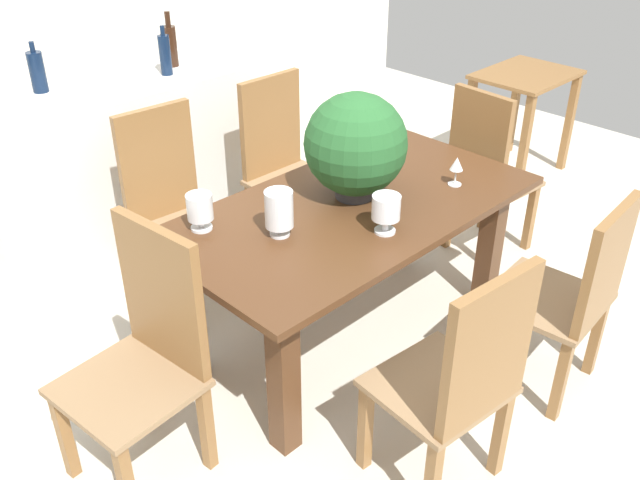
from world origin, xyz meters
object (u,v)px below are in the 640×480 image
at_px(wine_glass, 457,165).
at_px(crystal_vase_left, 200,209).
at_px(chair_near_left, 462,377).
at_px(wine_bottle_tall, 165,54).
at_px(wine_bottle_clear, 170,45).
at_px(dining_table, 352,231).
at_px(wine_bottle_green, 37,71).
at_px(flower_centerpiece, 356,145).
at_px(chair_far_right, 283,159).
at_px(chair_foot_end, 485,170).
at_px(side_table, 523,97).
at_px(chair_head_end, 148,346).
at_px(chair_far_left, 171,202).
at_px(crystal_vase_center_near, 386,209).
at_px(chair_near_right, 573,291).
at_px(crystal_vase_right, 279,210).
at_px(kitchen_counter, 122,164).

bearing_deg(wine_glass, crystal_vase_left, 155.41).
xyz_separation_m(chair_near_left, wine_bottle_tall, (0.48, 2.44, 0.54)).
height_order(crystal_vase_left, wine_bottle_clear, wine_bottle_clear).
relative_size(dining_table, wine_bottle_green, 6.44).
bearing_deg(dining_table, flower_centerpiece, 39.38).
bearing_deg(chair_far_right, flower_centerpiece, -110.49).
distance_m(chair_near_left, wine_bottle_tall, 2.54).
bearing_deg(chair_near_left, wine_bottle_tall, -95.56).
distance_m(dining_table, chair_foot_end, 1.10).
bearing_deg(side_table, dining_table, -168.27).
bearing_deg(flower_centerpiece, dining_table, -140.62).
xyz_separation_m(chair_head_end, wine_bottle_green, (0.53, 1.75, 0.52)).
bearing_deg(dining_table, wine_glass, -22.39).
distance_m(chair_far_left, chair_near_left, 1.80).
distance_m(crystal_vase_center_near, wine_bottle_tall, 1.82).
bearing_deg(wine_bottle_tall, wine_bottle_clear, 44.93).
xyz_separation_m(chair_foot_end, wine_glass, (-0.61, -0.21, 0.30)).
relative_size(chair_near_left, crystal_vase_left, 6.24).
xyz_separation_m(dining_table, side_table, (2.25, 0.47, -0.04)).
bearing_deg(wine_bottle_tall, dining_table, -93.10).
distance_m(chair_near_right, wine_glass, 0.77).
xyz_separation_m(chair_foot_end, wine_bottle_green, (-1.67, 1.75, 0.54)).
bearing_deg(chair_near_left, side_table, -147.08).
bearing_deg(crystal_vase_left, wine_bottle_tall, 60.64).
relative_size(chair_near_right, wine_glass, 6.73).
relative_size(chair_head_end, chair_near_right, 1.08).
bearing_deg(chair_far_left, crystal_vase_right, -87.66).
bearing_deg(chair_far_right, crystal_vase_center_near, -111.71).
bearing_deg(side_table, wine_bottle_tall, 153.74).
xyz_separation_m(chair_head_end, kitchen_counter, (0.85, 1.61, -0.07)).
bearing_deg(crystal_vase_right, wine_bottle_tall, 71.81).
bearing_deg(chair_near_right, wine_glass, -102.46).
height_order(dining_table, wine_bottle_tall, wine_bottle_tall).
bearing_deg(wine_bottle_tall, chair_far_right, -64.14).
bearing_deg(chair_head_end, crystal_vase_center_near, 69.47).
height_order(chair_near_left, wine_bottle_tall, wine_bottle_tall).
height_order(chair_near_left, wine_bottle_clear, wine_bottle_clear).
xyz_separation_m(chair_head_end, wine_glass, (1.58, -0.21, 0.28)).
distance_m(chair_near_right, side_table, 2.30).
bearing_deg(chair_near_right, wine_bottle_clear, -90.59).
relative_size(chair_far_right, crystal_vase_left, 6.31).
height_order(chair_foot_end, chair_near_left, chair_foot_end).
relative_size(chair_foot_end, chair_far_right, 1.00).
bearing_deg(crystal_vase_center_near, chair_near_left, -116.20).
relative_size(chair_near_left, flower_centerpiece, 2.05).
height_order(chair_foot_end, crystal_vase_center_near, chair_foot_end).
height_order(chair_near_right, wine_glass, chair_near_right).
height_order(chair_near_right, crystal_vase_right, chair_near_right).
bearing_deg(kitchen_counter, chair_near_right, -75.84).
bearing_deg(chair_foot_end, chair_far_left, 63.03).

